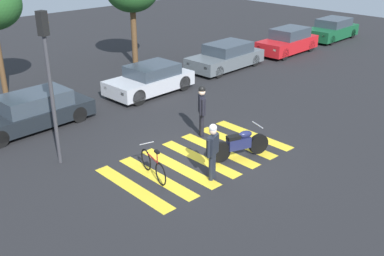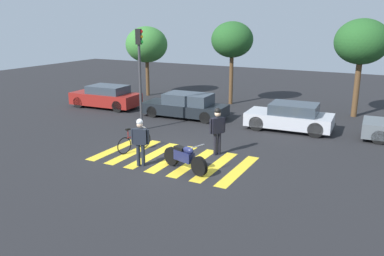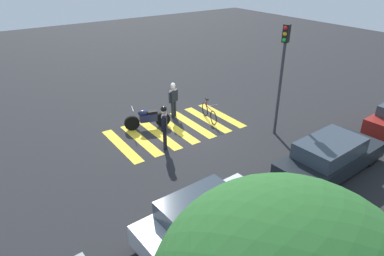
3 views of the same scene
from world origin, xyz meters
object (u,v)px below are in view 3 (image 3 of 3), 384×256
car_silver_sedan (207,219)px  traffic_light_pole (282,65)px  police_motorcycle (148,119)px  officer_on_foot (164,124)px  leaning_bicycle (209,113)px  car_black_suv (330,156)px  officer_by_motorcycle (173,98)px

car_silver_sedan → traffic_light_pole: bearing=-152.2°
police_motorcycle → car_silver_sedan: 7.32m
officer_on_foot → traffic_light_pole: 5.40m
leaning_bicycle → car_silver_sedan: (4.77, 6.13, 0.26)m
leaning_bicycle → traffic_light_pole: 4.24m
traffic_light_pole → police_motorcycle: bearing=-40.1°
officer_on_foot → traffic_light_pole: bearing=160.9°
police_motorcycle → car_black_suv: bearing=118.5°
officer_on_foot → traffic_light_pole: (-4.73, 1.63, 2.04)m
police_motorcycle → leaning_bicycle: police_motorcycle is taller
officer_on_foot → car_silver_sedan: (1.61, 4.98, -0.48)m
leaning_bicycle → officer_on_foot: bearing=20.1°
police_motorcycle → car_silver_sedan: car_silver_sedan is taller
officer_on_foot → car_black_suv: bearing=129.9°
car_black_suv → traffic_light_pole: traffic_light_pole is taller
traffic_light_pole → officer_on_foot: bearing=-19.1°
car_black_suv → leaning_bicycle: bearing=-81.2°
traffic_light_pole → car_silver_sedan: bearing=27.8°
leaning_bicycle → officer_by_motorcycle: bearing=-46.6°
officer_on_foot → car_silver_sedan: size_ratio=0.46×
leaning_bicycle → car_silver_sedan: 7.77m
police_motorcycle → traffic_light_pole: traffic_light_pole is taller
leaning_bicycle → officer_by_motorcycle: size_ratio=0.95×
leaning_bicycle → traffic_light_pole: traffic_light_pole is taller
officer_by_motorcycle → car_black_suv: (-2.14, 7.32, -0.39)m
leaning_bicycle → police_motorcycle: bearing=-18.0°
leaning_bicycle → car_silver_sedan: size_ratio=0.41×
leaning_bicycle → car_black_suv: (-0.93, 6.04, 0.25)m
traffic_light_pole → leaning_bicycle: bearing=-60.7°
police_motorcycle → car_black_suv: 7.93m
car_black_suv → traffic_light_pole: 4.17m
car_silver_sedan → car_black_suv: bearing=-179.1°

